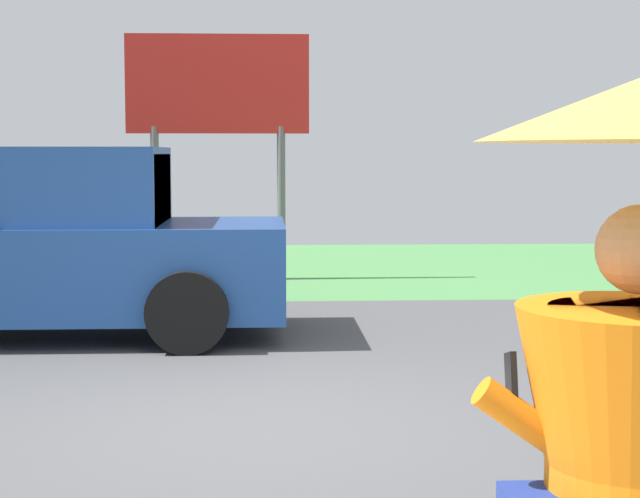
% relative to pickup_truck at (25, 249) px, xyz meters
% --- Properties ---
extents(ground_plane, '(40.00, 22.00, 0.20)m').
position_rel_pickup_truck_xyz_m(ground_plane, '(2.30, -0.70, -0.92)').
color(ground_plane, '#4C4C4F').
extents(pickup_truck, '(5.20, 2.28, 1.88)m').
position_rel_pickup_truck_xyz_m(pickup_truck, '(0.00, 0.00, 0.00)').
color(pickup_truck, '#1E478C').
rests_on(pickup_truck, ground_plane).
extents(roadside_billboard, '(2.60, 0.12, 3.50)m').
position_rel_pickup_truck_xyz_m(roadside_billboard, '(1.72, 4.64, 1.68)').
color(roadside_billboard, slate).
rests_on(roadside_billboard, ground_plane).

